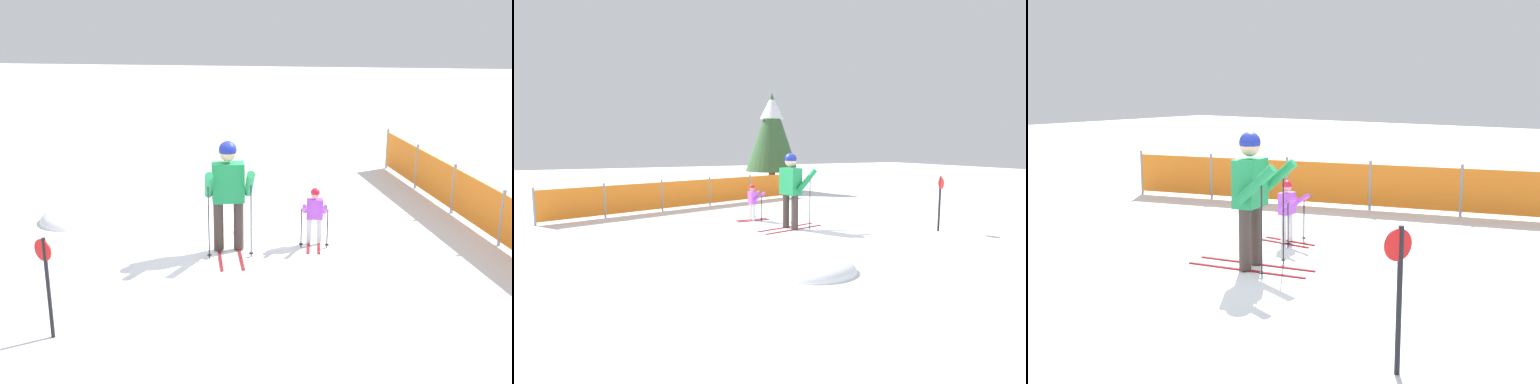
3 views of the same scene
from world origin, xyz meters
TOP-DOWN VIEW (x-y plane):
  - ground_plane at (0.00, 0.00)m, footprint 60.00×60.00m
  - skier_adult at (-0.04, 0.15)m, footprint 1.80×0.89m
  - skier_child at (-0.48, 1.55)m, footprint 0.94×0.51m
  - safety_fence at (-1.61, 4.44)m, footprint 8.45×2.53m
  - conifer_far at (2.95, 7.64)m, footprint 2.33×2.33m
  - trail_marker at (3.03, -1.60)m, footprint 0.14×0.26m
  - snow_mound at (-1.26, -3.05)m, footprint 1.38×1.17m

SIDE VIEW (x-z plane):
  - ground_plane at x=0.00m, z-range 0.00..0.00m
  - snow_mound at x=-1.26m, z-range -0.28..0.28m
  - safety_fence at x=-1.61m, z-range 0.00..0.99m
  - skier_child at x=-0.48m, z-range 0.08..1.08m
  - trail_marker at x=3.03m, z-range 0.16..1.48m
  - skier_adult at x=-0.04m, z-range 0.18..2.04m
  - conifer_far at x=2.95m, z-range 0.51..4.84m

